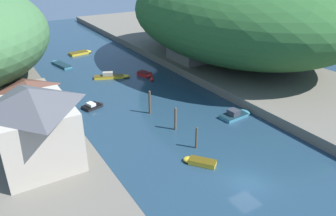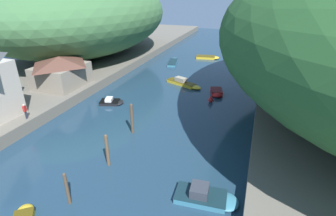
{
  "view_description": "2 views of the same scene",
  "coord_description": "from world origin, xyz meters",
  "views": [
    {
      "loc": [
        -19.89,
        -17.78,
        20.06
      ],
      "look_at": [
        0.64,
        15.83,
        1.34
      ],
      "focal_mm": 35.0,
      "sensor_mm": 36.0,
      "label": 1
    },
    {
      "loc": [
        10.75,
        -3.43,
        14.21
      ],
      "look_at": [
        2.13,
        20.81,
        2.18
      ],
      "focal_mm": 28.0,
      "sensor_mm": 36.0,
      "label": 2
    }
  ],
  "objects": [
    {
      "name": "boat_mid_channel",
      "position": [
        8.53,
        11.13,
        0.35
      ],
      "size": [
        4.71,
        2.28,
        1.18
      ],
      "rotation": [
        0.0,
        0.0,
        4.79
      ],
      "color": "teal",
      "rests_on": "water_surface"
    },
    {
      "name": "hillside_right",
      "position": [
        23.28,
        28.69,
        9.91
      ],
      "size": [
        34.29,
        48.01,
        17.15
      ],
      "color": "#285628",
      "rests_on": "right_bank"
    },
    {
      "name": "right_bank_cottage",
      "position": [
        15.11,
        32.08,
        4.05
      ],
      "size": [
        5.66,
        8.51,
        5.25
      ],
      "color": "slate",
      "rests_on": "right_bank"
    },
    {
      "name": "boat_near_quay",
      "position": [
        -2.26,
        4.94,
        0.25
      ],
      "size": [
        3.1,
        3.48,
        0.52
      ],
      "rotation": [
        0.0,
        0.0,
        0.67
      ],
      "color": "gold",
      "rests_on": "water_surface"
    },
    {
      "name": "boat_far_upstream",
      "position": [
        0.17,
        33.95,
        0.35
      ],
      "size": [
        6.32,
        3.69,
        1.14
      ],
      "rotation": [
        0.0,
        0.0,
        4.31
      ],
      "color": "gold",
      "rests_on": "water_surface"
    },
    {
      "name": "waterfront_building",
      "position": [
        -16.43,
        12.08,
        5.3
      ],
      "size": [
        7.38,
        9.01,
        7.72
      ],
      "color": "#B2A899",
      "rests_on": "left_bank"
    },
    {
      "name": "right_bank",
      "position": [
        22.18,
        30.0,
        0.67
      ],
      "size": [
        22.0,
        120.0,
        1.33
      ],
      "color": "#666056",
      "rests_on": "ground"
    },
    {
      "name": "mooring_post_second",
      "position": [
        -0.39,
        12.41,
        1.53
      ],
      "size": [
        0.3,
        0.3,
        3.05
      ],
      "color": "brown",
      "rests_on": "water_surface"
    },
    {
      "name": "boat_far_right_bank",
      "position": [
        -6.9,
        24.01,
        0.26
      ],
      "size": [
        3.43,
        2.56,
        0.81
      ],
      "rotation": [
        0.0,
        0.0,
        5.01
      ],
      "color": "black",
      "rests_on": "water_surface"
    },
    {
      "name": "mooring_post_middle",
      "position": [
        -0.9,
        18.1,
        1.7
      ],
      "size": [
        0.31,
        0.31,
        3.38
      ],
      "color": "#4C3D2D",
      "rests_on": "water_surface"
    },
    {
      "name": "boat_yellow_tender",
      "position": [
        0.3,
        51.9,
        0.26
      ],
      "size": [
        5.11,
        2.72,
        0.52
      ],
      "rotation": [
        0.0,
        0.0,
        4.86
      ],
      "color": "gold",
      "rests_on": "water_surface"
    },
    {
      "name": "channel_buoy_near",
      "position": [
        5.36,
        28.87,
        0.38
      ],
      "size": [
        0.65,
        0.65,
        0.98
      ],
      "color": "red",
      "rests_on": "water_surface"
    },
    {
      "name": "boat_moored_right",
      "position": [
        -5.8,
        46.15,
        0.22
      ],
      "size": [
        2.89,
        6.59,
        0.45
      ],
      "rotation": [
        0.0,
        0.0,
        0.22
      ],
      "color": "teal",
      "rests_on": "water_surface"
    },
    {
      "name": "person_on_quay",
      "position": [
        -11.82,
        14.96,
        2.31
      ],
      "size": [
        0.3,
        0.42,
        1.69
      ],
      "rotation": [
        0.0,
        0.0,
        1.78
      ],
      "color": "#282D3D",
      "rests_on": "left_bank"
    },
    {
      "name": "mooring_post_nearest",
      "position": [
        -0.68,
        7.58,
        1.35
      ],
      "size": [
        0.24,
        0.24,
        2.68
      ],
      "color": "#4C3D2D",
      "rests_on": "water_surface"
    },
    {
      "name": "boathouse_shed",
      "position": [
        -15.11,
        24.69,
        3.49
      ],
      "size": [
        6.18,
        7.06,
        4.17
      ],
      "color": "gray",
      "rests_on": "left_bank"
    },
    {
      "name": "water_surface",
      "position": [
        0.0,
        30.0,
        0.0
      ],
      "size": [
        130.0,
        130.0,
        0.0
      ],
      "primitive_type": "plane",
      "color": "#1E384C",
      "rests_on": "ground"
    },
    {
      "name": "boat_white_cruiser",
      "position": [
        5.65,
        31.69,
        0.35
      ],
      "size": [
        2.26,
        3.32,
        0.7
      ],
      "rotation": [
        0.0,
        0.0,
        3.41
      ],
      "color": "red",
      "rests_on": "water_surface"
    }
  ]
}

